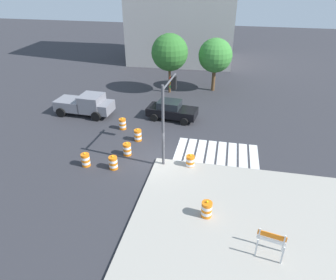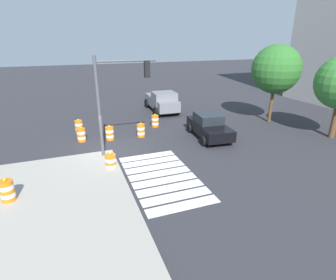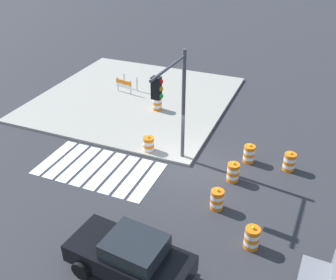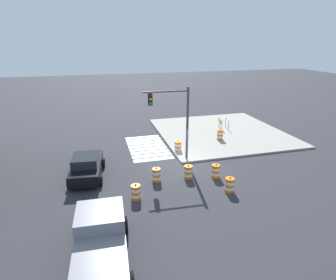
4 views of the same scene
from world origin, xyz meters
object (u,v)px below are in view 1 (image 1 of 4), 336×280
Objects in this scene: sports_car at (171,110)px; traffic_barrel_median_far at (123,124)px; pickup_truck at (86,105)px; traffic_light_pole at (167,105)px; street_tree_streetside_near at (215,56)px; traffic_barrel_near_corner at (86,160)px; traffic_barrel_far_curb at (190,162)px; traffic_barrel_crosswalk_end at (138,135)px; traffic_barrel_lane_center at (127,149)px; construction_barricade at (271,241)px; traffic_barrel_on_sidewalk at (207,209)px; traffic_barrel_median_near at (113,163)px; street_tree_streetside_mid at (170,52)px.

sports_car is 4.52m from traffic_barrel_median_far.
traffic_light_pole is (8.56, -5.51, 2.94)m from pickup_truck.
street_tree_streetside_near is (6.62, 10.72, 3.31)m from traffic_barrel_median_far.
traffic_barrel_near_corner is 1.00× the size of traffic_barrel_far_curb.
pickup_truck is at bearing 147.25° from traffic_light_pole.
traffic_barrel_near_corner is 4.68m from traffic_barrel_crosswalk_end.
traffic_barrel_lane_center is at bearing 39.14° from traffic_barrel_near_corner.
construction_barricade is at bearing -40.34° from pickup_truck.
traffic_barrel_far_curb is at bearing -35.47° from traffic_barrel_median_far.
construction_barricade is at bearing -53.39° from traffic_barrel_far_curb.
traffic_barrel_far_curb is 4.71m from traffic_barrel_on_sidewalk.
traffic_barrel_median_far is 0.18× the size of street_tree_streetside_near.
traffic_barrel_near_corner is 0.75× the size of construction_barricade.
traffic_barrel_median_near is 1.00× the size of traffic_barrel_far_curb.
pickup_truck is at bearing 147.93° from traffic_barrel_crosswalk_end.
traffic_barrel_lane_center is (-4.58, 0.68, 0.00)m from traffic_barrel_far_curb.
traffic_barrel_median_near is 1.00× the size of traffic_barrel_lane_center.
traffic_barrel_median_near is 17.46m from street_tree_streetside_near.
traffic_barrel_near_corner is at bearing -121.25° from traffic_barrel_crosswalk_end.
construction_barricade is (7.19, -13.29, -0.09)m from sports_car.
traffic_light_pole reaches higher than construction_barricade.
traffic_barrel_on_sidewalk reaches higher than traffic_barrel_median_far.
sports_car is at bearing 74.72° from traffic_barrel_median_near.
construction_barricade is 0.25× the size of traffic_light_pole.
traffic_barrel_on_sidewalk is at bearing -27.47° from traffic_barrel_median_near.
traffic_light_pole is at bearing 33.61° from traffic_barrel_median_near.
pickup_truck reaches higher than traffic_barrel_far_curb.
traffic_barrel_far_curb is at bearing 108.27° from traffic_barrel_on_sidewalk.
traffic_barrel_median_near is at bearing -93.18° from street_tree_streetside_mid.
traffic_barrel_median_near is (-0.50, -3.96, 0.00)m from traffic_barrel_crosswalk_end.
sports_car is 8.64m from traffic_barrel_median_near.
traffic_barrel_crosswalk_end is 2.15m from traffic_barrel_lane_center.
construction_barricade is at bearing -61.57° from sports_car.
pickup_truck is 0.95× the size of street_tree_streetside_near.
traffic_barrel_crosswalk_end is (5.86, -3.67, -0.52)m from pickup_truck.
construction_barricade is 0.22× the size of street_tree_streetside_mid.
traffic_barrel_crosswalk_end is 3.99m from traffic_barrel_median_near.
traffic_barrel_on_sidewalk is (6.41, -3.33, 0.15)m from traffic_barrel_median_near.
traffic_barrel_crosswalk_end is 2.41m from traffic_barrel_median_far.
street_tree_streetside_near is at bearing 71.04° from traffic_barrel_lane_center.
construction_barricade is (4.54, -6.10, 0.27)m from traffic_barrel_far_curb.
sports_car reaches higher than traffic_barrel_median_near.
traffic_barrel_far_curb is (6.22, -4.43, 0.00)m from traffic_barrel_median_far.
traffic_barrel_on_sidewalk is 19.26m from street_tree_streetside_mid.
traffic_barrel_on_sidewalk is 0.18× the size of street_tree_streetside_near.
construction_barricade is at bearing -48.50° from traffic_light_pole.
pickup_truck is 9.97m from street_tree_streetside_mid.
pickup_truck reaches higher than traffic_barrel_lane_center.
street_tree_streetside_mid is at bearing 102.75° from sports_car.
traffic_barrel_crosswalk_end is at bearing 86.12° from traffic_barrel_lane_center.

